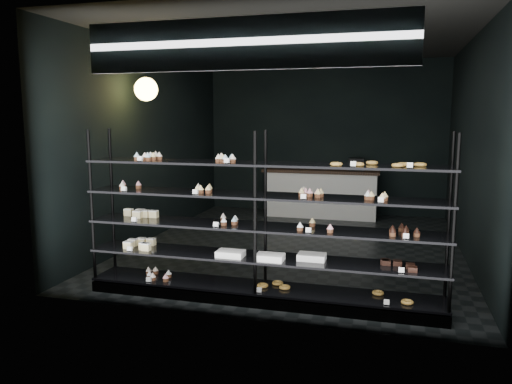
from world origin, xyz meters
TOP-DOWN VIEW (x-y plane):
  - room at (0.00, 0.00)m, footprint 5.01×6.01m
  - display_shelf at (0.02, -2.45)m, footprint 4.00×0.50m
  - signage at (0.00, -2.93)m, footprint 3.30×0.05m
  - pendant_lamp at (-2.10, -0.91)m, footprint 0.34×0.34m
  - service_counter at (0.03, 2.50)m, footprint 2.36×0.65m

SIDE VIEW (x-z plane):
  - service_counter at x=0.03m, z-range -0.11..1.12m
  - display_shelf at x=0.02m, z-range -0.33..1.58m
  - room at x=0.00m, z-range 0.00..3.20m
  - pendant_lamp at x=-2.10m, z-range 2.00..2.90m
  - signage at x=0.00m, z-range 2.50..3.00m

